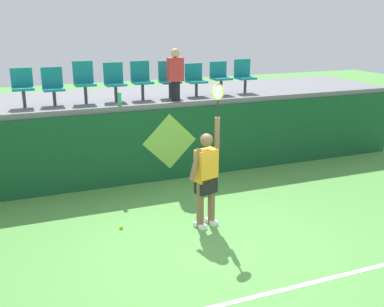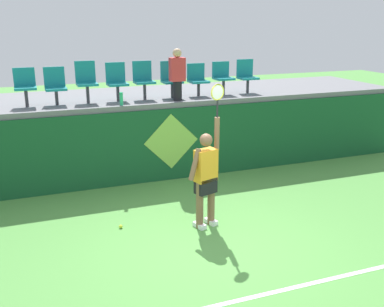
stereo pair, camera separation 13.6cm
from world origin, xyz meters
name	(u,v)px [view 1 (the left image)]	position (x,y,z in m)	size (l,w,h in m)	color
ground_plane	(213,245)	(0.00, 0.00, 0.00)	(40.00, 40.00, 0.00)	#519342
court_back_wall	(153,146)	(0.00, 3.34, 0.82)	(13.36, 0.20, 1.65)	#144C28
spectator_platform	(136,97)	(0.00, 4.67, 1.71)	(13.36, 2.76, 0.12)	slate
court_baseline_stripe	(259,296)	(0.00, -1.51, 0.00)	(12.02, 0.08, 0.01)	white
tennis_player	(206,175)	(0.18, 0.73, 0.96)	(0.73, 0.36, 2.52)	white
tennis_ball	(121,227)	(-1.26, 1.16, 0.03)	(0.07, 0.07, 0.07)	#D1E533
water_bottle	(120,99)	(-0.69, 3.41, 1.91)	(0.08, 0.08, 0.28)	#26B272
stadium_chair_0	(23,85)	(-2.59, 4.01, 2.22)	(0.44, 0.42, 0.80)	#38383D
stadium_chair_1	(53,85)	(-1.98, 4.01, 2.20)	(0.44, 0.42, 0.80)	#38383D
stadium_chair_2	(84,80)	(-1.31, 4.02, 2.27)	(0.44, 0.42, 0.90)	#38383D
stadium_chair_3	(115,80)	(-0.65, 4.01, 2.23)	(0.44, 0.42, 0.85)	#38383D
stadium_chair_4	(141,78)	(-0.03, 4.01, 2.24)	(0.44, 0.42, 0.86)	#38383D
stadium_chair_5	(169,78)	(0.64, 4.01, 2.22)	(0.44, 0.42, 0.84)	#38383D
stadium_chair_6	(195,78)	(1.30, 4.01, 2.18)	(0.44, 0.42, 0.76)	#38383D
stadium_chair_7	(220,76)	(1.95, 4.01, 2.21)	(0.44, 0.42, 0.78)	#38383D
stadium_chair_8	(244,75)	(2.61, 4.01, 2.21)	(0.44, 0.42, 0.81)	#38383D
spectator_0	(175,73)	(0.64, 3.56, 2.38)	(0.34, 0.20, 1.16)	black
wall_signage_mount	(170,179)	(0.37, 3.23, 0.00)	(1.27, 0.01, 1.54)	#144C28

